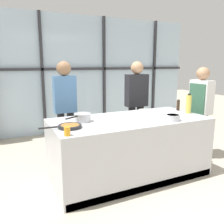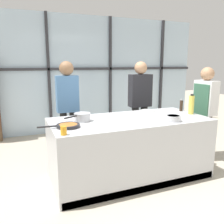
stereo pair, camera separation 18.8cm
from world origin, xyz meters
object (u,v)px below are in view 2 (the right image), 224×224
Objects in this scene: frying_pan at (68,126)px; mixing_bowl at (173,118)px; pepper_grinder at (181,105)px; saucepan at (82,117)px; juice_glass_near at (64,131)px; chef at (204,108)px; oil_bottle at (191,105)px; white_plate at (148,111)px; spectator_far_left at (68,103)px; spectator_center_left at (140,100)px.

mixing_bowl is (1.43, -0.23, 0.02)m from frying_pan.
pepper_grinder is (0.55, 0.54, 0.05)m from mixing_bowl.
juice_glass_near is (-0.36, -0.55, -0.01)m from saucepan.
mixing_bowl is (-1.01, -0.48, 0.01)m from chef.
saucepan is at bearing 158.03° from mixing_bowl.
white_plate is at bearing 137.65° from oil_bottle.
oil_bottle is at bearing -6.43° from saucepan.
spectator_far_left reaches higher than saucepan.
frying_pan is 2.18× the size of white_plate.
spectator_center_left is 5.37× the size of oil_bottle.
mixing_bowl is at bearing -21.97° from saucepan.
spectator_center_left is at bearing 107.97° from oil_bottle.
frying_pan is at bearing 70.47° from juice_glass_near.
chef is 0.46m from pepper_grinder.
chef is 1.17m from spectator_center_left.
oil_bottle is at bearing 9.74° from juice_glass_near.
spectator_far_left is 5.38× the size of oil_bottle.
spectator_center_left is at bearing 81.32° from mixing_bowl.
spectator_center_left is 3.26× the size of frying_pan.
oil_bottle is (1.97, 0.05, 0.13)m from frying_pan.
chef reaches higher than pepper_grinder.
saucepan is (-1.38, -0.86, -0.03)m from spectator_center_left.
spectator_far_left is 1.00× the size of spectator_center_left.
pepper_grinder reaches higher than frying_pan.
spectator_far_left is 4.33× the size of saucepan.
spectator_far_left is 1.45m from juice_glass_near.
white_plate is at bearing 73.52° from spectator_center_left.
juice_glass_near is at bearing 102.40° from chef.
white_plate is 1.17× the size of mixing_bowl.
chef is 2.61m from juice_glass_near.
spectator_center_left is 1.35m from mixing_bowl.
chef is 0.52m from oil_bottle.
juice_glass_near is (-1.74, -1.41, -0.04)m from spectator_center_left.
mixing_bowl is (-0.03, -0.75, 0.04)m from white_plate.
spectator_far_left is at bearing 68.98° from chef.
oil_bottle is 2.11m from juice_glass_near.
saucepan is (0.25, 0.25, 0.04)m from frying_pan.
pepper_grinder reaches higher than saucepan.
chef is 2.36m from spectator_far_left.
white_plate is at bearing 27.73° from juice_glass_near.
saucepan is 1.24m from white_plate.
white_plate is 0.71m from oil_bottle.
spectator_center_left is 8.19× the size of pepper_grinder.
spectator_center_left is (-0.80, 0.85, 0.06)m from chef.
saucepan reaches higher than mixing_bowl.
spectator_center_left is 7.08× the size of white_plate.
spectator_far_left is 8.20× the size of pepper_grinder.
juice_glass_near is at bearing 38.95° from spectator_center_left.
chef is at bearing -6.85° from pepper_grinder.
spectator_center_left is at bearing -180.00° from spectator_far_left.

